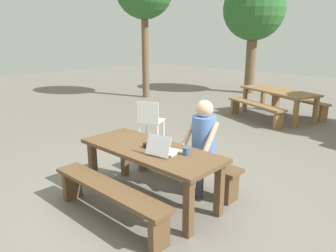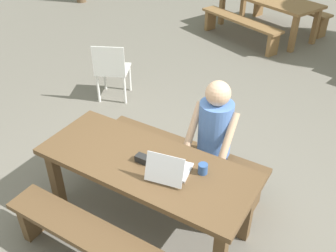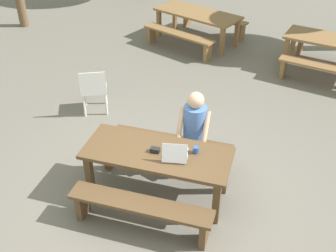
% 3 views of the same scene
% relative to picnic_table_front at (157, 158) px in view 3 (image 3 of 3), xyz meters
% --- Properties ---
extents(ground_plane, '(30.00, 30.00, 0.00)m').
position_rel_picnic_table_front_xyz_m(ground_plane, '(0.00, 0.00, -0.61)').
color(ground_plane, slate).
extents(picnic_table_front, '(1.92, 0.77, 0.72)m').
position_rel_picnic_table_front_xyz_m(picnic_table_front, '(0.00, 0.00, 0.00)').
color(picnic_table_front, brown).
rests_on(picnic_table_front, ground).
extents(bench_near, '(1.79, 0.30, 0.44)m').
position_rel_picnic_table_front_xyz_m(bench_near, '(0.00, -0.66, -0.28)').
color(bench_near, brown).
rests_on(bench_near, ground).
extents(bench_far, '(1.79, 0.30, 0.44)m').
position_rel_picnic_table_front_xyz_m(bench_far, '(0.00, 0.66, -0.28)').
color(bench_far, brown).
rests_on(bench_far, ground).
extents(laptop, '(0.37, 0.39, 0.25)m').
position_rel_picnic_table_front_xyz_m(laptop, '(0.25, -0.04, 0.17)').
color(laptop, silver).
rests_on(laptop, picnic_table_front).
extents(small_pouch, '(0.12, 0.07, 0.06)m').
position_rel_picnic_table_front_xyz_m(small_pouch, '(-0.02, -0.01, 0.14)').
color(small_pouch, black).
rests_on(small_pouch, picnic_table_front).
extents(coffee_mug, '(0.08, 0.08, 0.09)m').
position_rel_picnic_table_front_xyz_m(coffee_mug, '(0.48, 0.13, 0.15)').
color(coffee_mug, '#335693').
rests_on(coffee_mug, picnic_table_front).
extents(person_seated, '(0.43, 0.42, 1.28)m').
position_rel_picnic_table_front_xyz_m(person_seated, '(0.34, 0.63, 0.14)').
color(person_seated, '#333847').
rests_on(person_seated, ground).
extents(plastic_chair, '(0.59, 0.59, 0.85)m').
position_rel_picnic_table_front_xyz_m(plastic_chair, '(-1.70, 1.66, -0.15)').
color(plastic_chair, white).
rests_on(plastic_chair, ground).
extents(picnic_table_mid, '(2.20, 1.54, 0.72)m').
position_rel_picnic_table_front_xyz_m(picnic_table_mid, '(-0.73, 5.31, 0.01)').
color(picnic_table_mid, olive).
rests_on(picnic_table_mid, ground).
extents(bench_mid_south, '(1.81, 0.96, 0.44)m').
position_rel_picnic_table_front_xyz_m(bench_mid_south, '(-1.00, 4.63, -0.28)').
color(bench_mid_south, olive).
rests_on(bench_mid_south, ground).
extents(bench_mid_north, '(1.81, 0.96, 0.44)m').
position_rel_picnic_table_front_xyz_m(bench_mid_north, '(-0.46, 5.98, -0.28)').
color(bench_mid_north, olive).
rests_on(bench_mid_north, ground).
extents(picnic_table_rear, '(1.97, 1.18, 0.75)m').
position_rel_picnic_table_front_xyz_m(picnic_table_rear, '(2.27, 4.49, 0.02)').
color(picnic_table_rear, olive).
rests_on(picnic_table_rear, ground).
extents(bench_rear_south, '(1.69, 0.66, 0.44)m').
position_rel_picnic_table_front_xyz_m(bench_rear_south, '(2.12, 3.85, -0.28)').
color(bench_rear_south, olive).
rests_on(bench_rear_south, ground).
extents(bench_rear_north, '(1.69, 0.66, 0.44)m').
position_rel_picnic_table_front_xyz_m(bench_rear_north, '(2.42, 5.13, -0.28)').
color(bench_rear_north, olive).
rests_on(bench_rear_north, ground).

